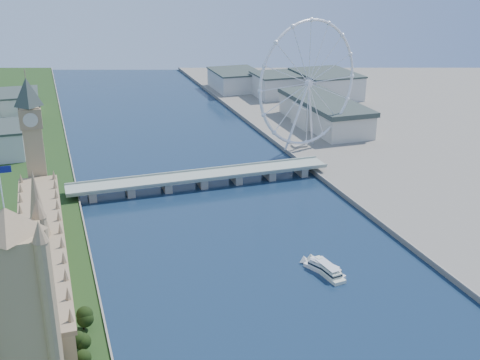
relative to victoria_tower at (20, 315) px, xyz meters
name	(u,v)px	position (x,y,z in m)	size (l,w,h in m)	color
victoria_tower	(20,315)	(0.00, 0.00, 0.00)	(28.16, 28.16, 112.00)	tan
parliament_range	(43,259)	(7.00, 115.00, -36.01)	(24.00, 200.00, 70.00)	tan
big_ben	(32,129)	(7.00, 223.00, 12.08)	(20.02, 20.02, 110.00)	tan
westminster_bridge	(202,178)	(135.00, 245.00, -47.86)	(220.00, 22.00, 9.50)	gray
london_eye	(309,84)	(254.98, 300.08, 13.03)	(113.60, 39.12, 124.30)	silver
county_hall	(323,127)	(310.00, 375.00, -54.49)	(54.00, 144.00, 35.00)	beige
city_skyline	(178,96)	(174.22, 505.08, -37.53)	(505.00, 280.00, 32.00)	beige
tour_boat_near	(324,272)	(168.45, 79.98, -54.49)	(7.87, 30.76, 6.81)	silver
tour_boat_far	(327,274)	(168.98, 77.82, -54.49)	(8.38, 32.64, 7.24)	beige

